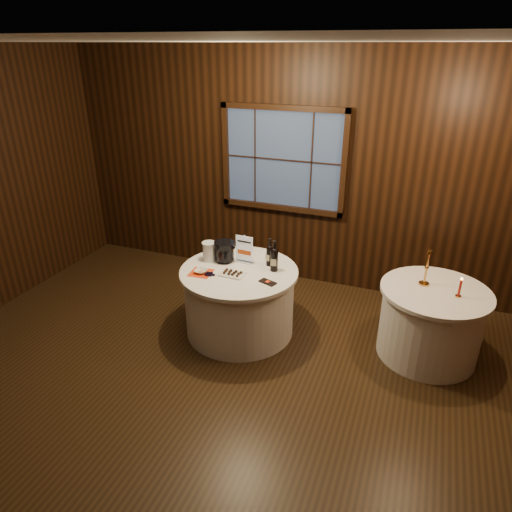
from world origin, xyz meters
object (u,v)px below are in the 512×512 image
at_px(port_bottle_right, 274,258).
at_px(main_table, 239,301).
at_px(glass_pitcher, 209,251).
at_px(side_table, 430,322).
at_px(chocolate_plate, 232,273).
at_px(red_candle, 460,289).
at_px(sign_stand, 245,253).
at_px(port_bottle_left, 270,254).
at_px(chocolate_box, 268,282).
at_px(grape_bunch, 209,274).
at_px(ice_bucket, 224,251).
at_px(brass_candlestick, 426,273).
at_px(cracker_bowl, 201,271).

bearing_deg(port_bottle_right, main_table, -168.19).
bearing_deg(glass_pitcher, side_table, 2.49).
xyz_separation_m(main_table, chocolate_plate, (-0.02, -0.13, 0.40)).
height_order(port_bottle_right, red_candle, port_bottle_right).
bearing_deg(sign_stand, glass_pitcher, -162.77).
bearing_deg(main_table, port_bottle_left, 40.95).
bearing_deg(port_bottle_right, chocolate_box, -91.67).
bearing_deg(grape_bunch, ice_bucket, 89.97).
height_order(grape_bunch, brass_candlestick, brass_candlestick).
xyz_separation_m(chocolate_plate, chocolate_box, (0.41, -0.03, -0.01)).
bearing_deg(port_bottle_right, port_bottle_left, 122.39).
relative_size(ice_bucket, cracker_bowl, 1.75).
bearing_deg(chocolate_plate, cracker_bowl, -166.20).
relative_size(side_table, red_candle, 5.21).
bearing_deg(sign_stand, main_table, -82.73).
distance_m(glass_pitcher, red_candle, 2.60).
relative_size(glass_pitcher, brass_candlestick, 0.59).
xyz_separation_m(sign_stand, glass_pitcher, (-0.39, -0.10, -0.00)).
height_order(glass_pitcher, red_candle, glass_pitcher).
xyz_separation_m(side_table, grape_bunch, (-2.24, -0.54, 0.40)).
bearing_deg(glass_pitcher, cracker_bowl, -82.70).
xyz_separation_m(chocolate_box, cracker_bowl, (-0.74, -0.05, 0.01)).
xyz_separation_m(port_bottle_left, brass_candlestick, (1.61, 0.14, -0.00)).
bearing_deg(port_bottle_left, glass_pitcher, -147.93).
distance_m(ice_bucket, glass_pitcher, 0.17).
height_order(port_bottle_left, port_bottle_right, port_bottle_right).
bearing_deg(red_candle, cracker_bowl, -170.12).
distance_m(ice_bucket, brass_candlestick, 2.12).
xyz_separation_m(side_table, red_candle, (0.20, -0.07, 0.46)).
xyz_separation_m(side_table, chocolate_plate, (-2.02, -0.43, 0.40)).
relative_size(main_table, red_candle, 6.18).
bearing_deg(ice_bucket, port_bottle_right, -1.81).
bearing_deg(ice_bucket, grape_bunch, -90.03).
distance_m(chocolate_box, glass_pitcher, 0.84).
bearing_deg(port_bottle_right, chocolate_plate, -153.74).
height_order(main_table, port_bottle_right, port_bottle_right).
bearing_deg(red_candle, grape_bunch, -168.99).
xyz_separation_m(chocolate_box, brass_candlestick, (1.49, 0.54, 0.13)).
xyz_separation_m(side_table, cracker_bowl, (-2.35, -0.51, 0.40)).
height_order(side_table, sign_stand, sign_stand).
xyz_separation_m(ice_bucket, brass_candlestick, (2.11, 0.23, 0.01)).
height_order(brass_candlestick, red_candle, brass_candlestick).
distance_m(ice_bucket, red_candle, 2.43).
xyz_separation_m(cracker_bowl, brass_candlestick, (2.23, 0.59, 0.11)).
bearing_deg(ice_bucket, cracker_bowl, -108.00).
bearing_deg(main_table, port_bottle_right, 19.79).
distance_m(port_bottle_right, ice_bucket, 0.59).
distance_m(cracker_bowl, red_candle, 2.59).
bearing_deg(brass_candlestick, glass_pitcher, -173.23).
relative_size(main_table, sign_stand, 3.91).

